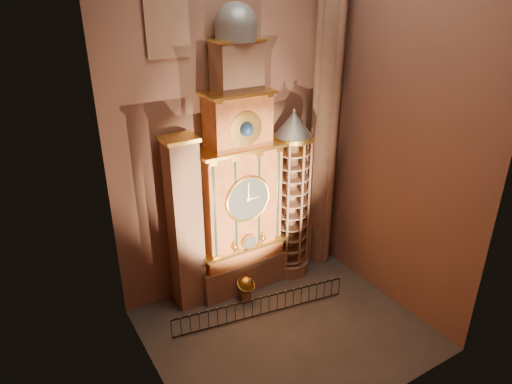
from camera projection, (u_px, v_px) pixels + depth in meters
floor at (285, 330)px, 24.88m from camera, size 14.00×14.00×0.00m
wall_back at (229, 108)px, 24.93m from camera, size 22.00×0.00×22.00m
wall_left at (139, 167)px, 16.97m from camera, size 0.00×22.00×22.00m
wall_right at (403, 115)px, 23.57m from camera, size 0.00×22.00×22.00m
astronomical_clock at (239, 187)px, 25.94m from camera, size 5.60×2.41×16.70m
portrait_tower at (185, 225)px, 24.99m from camera, size 1.80×1.60×10.20m
stair_turret at (291, 197)px, 27.97m from camera, size 2.50×2.50×10.80m
gothic_pier at (327, 98)px, 27.03m from camera, size 2.04×2.04×22.00m
stained_glass_window at (165, 0)px, 21.05m from camera, size 2.20×0.14×5.20m
celestial_globe at (246, 287)px, 26.78m from camera, size 1.37×1.33×1.63m
iron_railing at (261, 307)px, 25.65m from camera, size 10.03×1.74×1.22m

